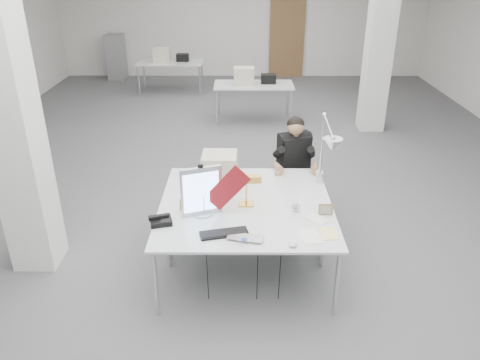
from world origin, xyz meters
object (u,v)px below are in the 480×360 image
(beige_monitor, at_px, (220,169))
(bankers_lamp, at_px, (246,190))
(desk_phone, at_px, (161,221))
(seated_person, at_px, (294,151))
(office_chair, at_px, (292,177))
(laptop, at_px, (244,241))
(desk_main, at_px, (246,227))
(architect_lamp, at_px, (325,158))
(monitor, at_px, (201,191))

(beige_monitor, bearing_deg, bankers_lamp, -57.96)
(desk_phone, bearing_deg, seated_person, 31.11)
(office_chair, relative_size, desk_phone, 4.99)
(laptop, bearing_deg, desk_main, 98.32)
(desk_main, xyz_separation_m, laptop, (-0.02, -0.29, 0.03))
(architect_lamp, bearing_deg, monitor, -169.07)
(monitor, relative_size, desk_phone, 2.50)
(monitor, bearing_deg, architect_lamp, 1.70)
(desk_main, height_order, bankers_lamp, bankers_lamp)
(desk_main, relative_size, seated_person, 1.79)
(seated_person, distance_m, architect_lamp, 0.90)
(monitor, bearing_deg, bankers_lamp, 3.56)
(laptop, height_order, bankers_lamp, bankers_lamp)
(desk_phone, bearing_deg, desk_main, -18.47)
(desk_main, bearing_deg, office_chair, 69.06)
(desk_main, distance_m, bankers_lamp, 0.46)
(laptop, distance_m, beige_monitor, 1.25)
(seated_person, relative_size, desk_phone, 4.89)
(office_chair, relative_size, beige_monitor, 2.66)
(seated_person, height_order, desk_phone, seated_person)
(desk_main, relative_size, bankers_lamp, 5.23)
(monitor, bearing_deg, office_chair, 33.04)
(desk_main, bearing_deg, monitor, 152.37)
(seated_person, relative_size, beige_monitor, 2.61)
(office_chair, distance_m, seated_person, 0.39)
(desk_main, distance_m, office_chair, 1.74)
(monitor, distance_m, laptop, 0.71)
(office_chair, height_order, architect_lamp, architect_lamp)
(office_chair, distance_m, bankers_lamp, 1.40)
(office_chair, relative_size, seated_person, 1.02)
(architect_lamp, bearing_deg, desk_phone, -168.12)
(seated_person, relative_size, laptop, 3.06)
(desk_main, height_order, architect_lamp, architect_lamp)
(bankers_lamp, height_order, beige_monitor, beige_monitor)
(desk_main, distance_m, beige_monitor, 0.98)
(office_chair, distance_m, monitor, 1.81)
(office_chair, bearing_deg, beige_monitor, -163.58)
(beige_monitor, xyz_separation_m, architect_lamp, (1.14, -0.19, 0.22))
(desk_main, height_order, seated_person, seated_person)
(office_chair, height_order, beige_monitor, beige_monitor)
(office_chair, bearing_deg, desk_phone, -153.59)
(laptop, relative_size, architect_lamp, 0.41)
(office_chair, bearing_deg, bankers_lamp, -138.04)
(seated_person, relative_size, bankers_lamp, 2.92)
(office_chair, height_order, bankers_lamp, bankers_lamp)
(bankers_lamp, xyz_separation_m, architect_lamp, (0.84, 0.31, 0.23))
(bankers_lamp, bearing_deg, beige_monitor, 117.91)
(bankers_lamp, relative_size, beige_monitor, 0.89)
(monitor, xyz_separation_m, bankers_lamp, (0.44, 0.19, -0.08))
(office_chair, xyz_separation_m, bankers_lamp, (-0.61, -1.19, 0.42))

